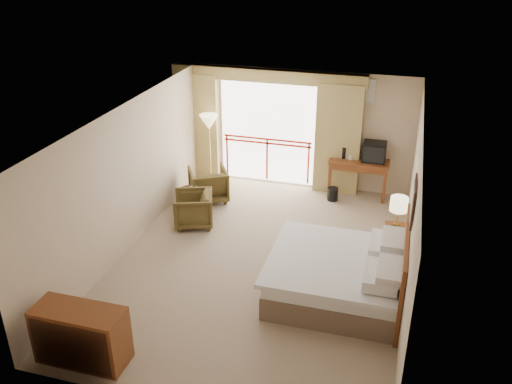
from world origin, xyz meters
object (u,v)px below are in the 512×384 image
(bed, at_px, (340,275))
(side_table, at_px, (190,196))
(armchair_near, at_px, (194,224))
(floor_lamp, at_px, (209,125))
(armchair_far, at_px, (209,199))
(tv, at_px, (374,152))
(table_lamp, at_px, (399,205))
(wastebasket, at_px, (333,194))
(desk, at_px, (359,167))
(dresser, at_px, (81,335))
(nightstand, at_px, (394,240))

(bed, distance_m, side_table, 4.05)
(armchair_near, bearing_deg, floor_lamp, 170.57)
(armchair_near, relative_size, side_table, 1.53)
(armchair_far, bearing_deg, tv, 168.30)
(table_lamp, distance_m, wastebasket, 2.48)
(armchair_near, distance_m, floor_lamp, 2.52)
(floor_lamp, bearing_deg, armchair_near, -79.44)
(wastebasket, relative_size, armchair_far, 0.36)
(armchair_near, bearing_deg, tv, 104.67)
(armchair_far, height_order, side_table, side_table)
(floor_lamp, bearing_deg, side_table, -86.63)
(side_table, bearing_deg, armchair_far, 72.82)
(desk, relative_size, armchair_far, 1.61)
(wastebasket, distance_m, dresser, 6.45)
(nightstand, distance_m, wastebasket, 2.38)
(desk, distance_m, floor_lamp, 3.51)
(nightstand, distance_m, armchair_near, 3.97)
(dresser, bearing_deg, floor_lamp, 97.73)
(tv, bearing_deg, side_table, -156.64)
(armchair_far, relative_size, dresser, 0.65)
(nightstand, bearing_deg, floor_lamp, 151.22)
(dresser, bearing_deg, bed, 42.07)
(tv, relative_size, floor_lamp, 0.29)
(bed, distance_m, tv, 3.93)
(desk, height_order, armchair_near, desk)
(table_lamp, xyz_separation_m, desk, (-0.93, 2.34, -0.33))
(bed, height_order, dresser, bed)
(side_table, distance_m, dresser, 4.58)
(table_lamp, distance_m, dresser, 5.71)
(bed, height_order, armchair_near, bed)
(desk, bearing_deg, table_lamp, -63.37)
(floor_lamp, bearing_deg, tv, 4.13)
(nightstand, height_order, floor_lamp, floor_lamp)
(tv, height_order, wastebasket, tv)
(bed, xyz_separation_m, wastebasket, (-0.62, 3.44, -0.23))
(wastebasket, bearing_deg, floor_lamp, 177.10)
(desk, distance_m, dresser, 7.08)
(desk, distance_m, tv, 0.51)
(nightstand, bearing_deg, armchair_far, 160.50)
(wastebasket, xyz_separation_m, armchair_near, (-2.54, -1.89, -0.15))
(table_lamp, bearing_deg, tv, 105.49)
(table_lamp, distance_m, armchair_far, 4.33)
(tv, distance_m, armchair_near, 4.19)
(bed, distance_m, dresser, 4.03)
(nightstand, relative_size, desk, 0.42)
(floor_lamp, bearing_deg, bed, -45.38)
(desk, xyz_separation_m, floor_lamp, (-3.41, -0.33, 0.77))
(wastebasket, relative_size, armchair_near, 0.38)
(bed, xyz_separation_m, armchair_near, (-3.17, 1.56, -0.38))
(armchair_near, xyz_separation_m, side_table, (-0.29, 0.55, 0.34))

